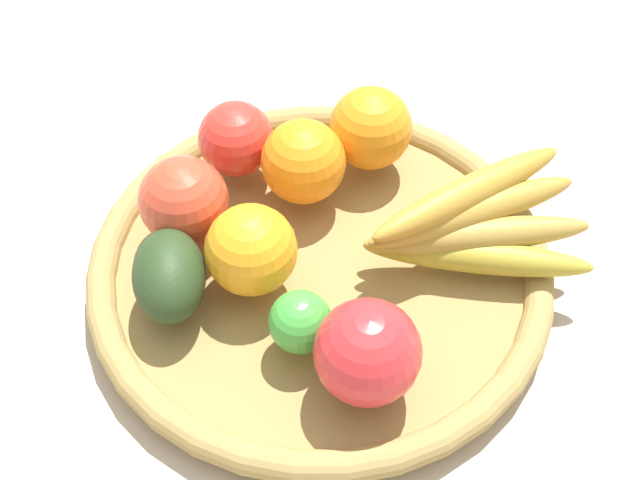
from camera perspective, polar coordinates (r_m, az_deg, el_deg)
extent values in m
plane|color=#C1AD9B|center=(0.74, 0.00, -2.77)|extent=(2.40, 2.40, 0.00)
cylinder|color=olive|center=(0.73, 0.00, -2.22)|extent=(0.38, 0.38, 0.02)
torus|color=#9E8148|center=(0.72, 0.00, -1.66)|extent=(0.40, 0.40, 0.03)
sphere|color=orange|center=(0.67, -4.68, -0.67)|extent=(0.08, 0.08, 0.07)
ellipsoid|color=#263A1D|center=(0.67, -10.15, -2.37)|extent=(0.07, 0.10, 0.06)
ellipsoid|color=#A9952D|center=(0.70, 10.55, -1.19)|extent=(0.19, 0.03, 0.03)
ellipsoid|color=#AC8639|center=(0.70, 10.58, 0.32)|extent=(0.19, 0.07, 0.03)
ellipsoid|color=#B48733|center=(0.70, 10.29, 1.91)|extent=(0.18, 0.11, 0.03)
ellipsoid|color=#BA892F|center=(0.70, 9.98, 3.15)|extent=(0.17, 0.14, 0.03)
sphere|color=orange|center=(0.73, -1.14, 5.32)|extent=(0.10, 0.10, 0.07)
sphere|color=green|center=(0.64, -1.34, -5.53)|extent=(0.06, 0.06, 0.05)
sphere|color=orange|center=(0.76, 3.44, 7.56)|extent=(0.10, 0.10, 0.08)
sphere|color=#D5442D|center=(0.71, -9.19, 2.64)|extent=(0.09, 0.09, 0.08)
sphere|color=red|center=(0.76, -5.69, 6.82)|extent=(0.09, 0.09, 0.07)
sphere|color=red|center=(0.61, 3.23, -7.57)|extent=(0.11, 0.11, 0.08)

